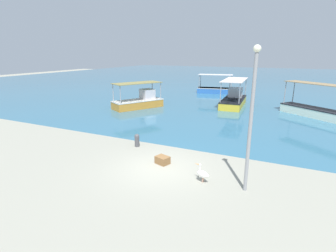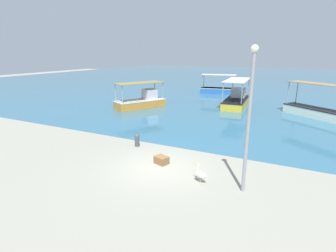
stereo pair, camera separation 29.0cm
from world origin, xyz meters
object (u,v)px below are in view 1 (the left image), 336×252
(fishing_boat_near_right, at_px, (234,99))
(cargo_crate, at_px, (162,160))
(pelican, at_px, (203,174))
(fishing_boat_center, at_px, (215,89))
(fishing_boat_far_right, at_px, (317,111))
(glass_bottle, at_px, (135,143))
(mooring_bollard, at_px, (137,140))
(fishing_boat_near_left, at_px, (139,101))
(lamp_post, at_px, (251,114))

(fishing_boat_near_right, height_order, cargo_crate, fishing_boat_near_right)
(pelican, bearing_deg, fishing_boat_center, 104.39)
(fishing_boat_far_right, relative_size, glass_bottle, 22.03)
(fishing_boat_center, height_order, cargo_crate, fishing_boat_center)
(mooring_bollard, bearing_deg, fishing_boat_near_left, 120.70)
(fishing_boat_far_right, bearing_deg, pelican, -108.57)
(pelican, xyz_separation_m, lamp_post, (1.77, 0.07, 2.80))
(fishing_boat_center, xyz_separation_m, mooring_bollard, (1.59, -22.65, -0.12))
(fishing_boat_far_right, distance_m, lamp_post, 15.89)
(fishing_boat_far_right, relative_size, fishing_boat_center, 1.20)
(fishing_boat_near_left, height_order, fishing_boat_far_right, fishing_boat_far_right)
(fishing_boat_center, xyz_separation_m, glass_bottle, (1.31, -22.41, -0.42))
(fishing_boat_near_left, relative_size, fishing_boat_far_right, 0.89)
(fishing_boat_near_right, bearing_deg, fishing_boat_near_left, -148.01)
(mooring_bollard, bearing_deg, cargo_crate, -32.71)
(fishing_boat_near_left, xyz_separation_m, mooring_bollard, (5.80, -9.77, -0.26))
(fishing_boat_far_right, relative_size, lamp_post, 1.05)
(fishing_boat_near_left, xyz_separation_m, lamp_post, (12.46, -12.28, 2.51))
(fishing_boat_near_right, xyz_separation_m, fishing_boat_center, (-4.13, 7.66, -0.14))
(pelican, distance_m, glass_bottle, 5.88)
(fishing_boat_far_right, relative_size, pelican, 7.43)
(lamp_post, bearing_deg, fishing_boat_center, 108.15)
(cargo_crate, distance_m, glass_bottle, 3.30)
(fishing_boat_near_right, relative_size, cargo_crate, 9.40)
(fishing_boat_far_right, bearing_deg, lamp_post, -102.50)
(pelican, height_order, glass_bottle, pelican)
(fishing_boat_far_right, distance_m, cargo_crate, 16.26)
(lamp_post, distance_m, glass_bottle, 8.06)
(lamp_post, height_order, mooring_bollard, lamp_post)
(fishing_boat_near_left, height_order, fishing_boat_center, fishing_boat_near_left)
(fishing_boat_near_right, distance_m, lamp_post, 18.14)
(fishing_boat_near_left, distance_m, lamp_post, 17.67)
(mooring_bollard, height_order, glass_bottle, mooring_bollard)
(mooring_bollard, bearing_deg, lamp_post, -20.64)
(fishing_boat_far_right, bearing_deg, fishing_boat_center, 139.75)
(fishing_boat_near_right, height_order, glass_bottle, fishing_boat_near_right)
(fishing_boat_far_right, xyz_separation_m, glass_bottle, (-10.32, -12.56, -0.47))
(fishing_boat_near_left, relative_size, mooring_bollard, 6.91)
(lamp_post, bearing_deg, pelican, -177.64)
(fishing_boat_near_right, height_order, mooring_bollard, fishing_boat_near_right)
(fishing_boat_near_left, distance_m, glass_bottle, 11.04)
(pelican, height_order, mooring_bollard, pelican)
(fishing_boat_far_right, height_order, fishing_boat_center, fishing_boat_far_right)
(fishing_boat_far_right, bearing_deg, fishing_boat_near_right, 163.76)
(fishing_boat_far_right, distance_m, fishing_boat_center, 15.25)
(fishing_boat_near_left, height_order, mooring_bollard, fishing_boat_near_left)
(fishing_boat_near_right, xyz_separation_m, pelican, (2.34, -17.56, -0.29))
(fishing_boat_near_left, bearing_deg, fishing_boat_near_right, 31.99)
(glass_bottle, bearing_deg, fishing_boat_far_right, 50.58)
(fishing_boat_near_left, distance_m, fishing_boat_center, 13.55)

